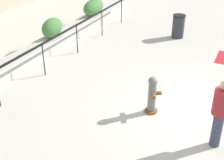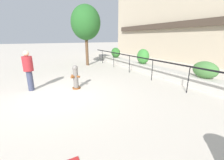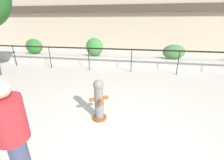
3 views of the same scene
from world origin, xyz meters
The scene contains 9 objects.
ground_plane centered at (0.00, 0.00, 0.00)m, with size 120.00×120.00×0.00m, color beige.
building_facade centered at (0.00, 11.98, 3.99)m, with size 30.00×1.36×8.00m.
planter_wall_low centered at (0.00, 6.00, 0.25)m, with size 18.00×0.70×0.50m, color #B7B2A8.
fence_railing_segment centered at (0.00, 4.90, 1.02)m, with size 15.00×0.05×1.15m.
hedge_bush_0 centered at (-5.95, 6.00, 0.94)m, with size 1.02×0.70×0.88m, color #2D6B28.
hedge_bush_1 centered at (-2.14, 6.00, 1.00)m, with size 0.98×0.70×1.01m, color #387F33.
hedge_bush_2 centered at (2.12, 6.00, 0.88)m, with size 1.12×0.61×0.75m, color #427538.
fire_hydrant centered at (-0.58, 0.92, 0.55)m, with size 0.48×0.49×1.08m.
pedestrian centered at (-1.27, -0.88, 0.99)m, with size 0.55×0.55×1.73m.
Camera 3 is at (0.30, -2.23, 2.36)m, focal length 24.00 mm.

